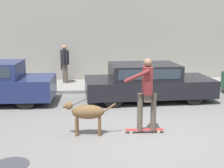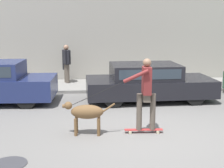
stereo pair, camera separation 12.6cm
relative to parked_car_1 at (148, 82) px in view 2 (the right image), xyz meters
The scene contains 8 objects.
ground_plane 3.34m from the parked_car_1, 101.96° to the right, with size 36.00×36.00×0.00m, color slate.
back_wall 4.19m from the parked_car_1, 100.62° to the left, with size 32.00×0.30×5.19m.
sidewalk_curb 2.46m from the parked_car_1, 106.48° to the left, with size 30.00×2.32×0.11m.
parked_car_1 is the anchor object (origin of this frame).
dog 3.73m from the parked_car_1, 123.16° to the right, with size 1.22×0.39×0.79m.
skateboarder 3.21m from the parked_car_1, 101.76° to the right, with size 2.23×0.54×1.78m.
pedestrian_with_bag 3.99m from the parked_car_1, 136.68° to the left, with size 0.39×0.72×1.56m.
manhole_cover 5.77m from the parked_car_1, 127.04° to the right, with size 0.66×0.66×0.01m.
Camera 2 is at (-1.26, -6.88, 2.60)m, focal length 50.00 mm.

